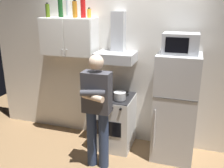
% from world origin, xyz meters
% --- Properties ---
extents(ground_plane, '(7.00, 7.00, 0.00)m').
position_xyz_m(ground_plane, '(0.00, 0.00, 0.00)').
color(ground_plane, olive).
extents(back_wall_tiled, '(4.80, 0.10, 2.70)m').
position_xyz_m(back_wall_tiled, '(0.00, 0.60, 1.35)').
color(back_wall_tiled, silver).
rests_on(back_wall_tiled, ground_plane).
extents(upper_cabinet, '(0.90, 0.37, 0.60)m').
position_xyz_m(upper_cabinet, '(-0.85, 0.37, 1.75)').
color(upper_cabinet, white).
extents(stove_oven, '(0.60, 0.62, 0.87)m').
position_xyz_m(stove_oven, '(-0.05, 0.25, 0.43)').
color(stove_oven, silver).
rests_on(stove_oven, ground_plane).
extents(range_hood, '(0.60, 0.44, 0.75)m').
position_xyz_m(range_hood, '(-0.05, 0.38, 1.60)').
color(range_hood, '#B7BABF').
extents(refrigerator, '(0.60, 0.62, 1.60)m').
position_xyz_m(refrigerator, '(0.90, 0.25, 0.80)').
color(refrigerator, silver).
rests_on(refrigerator, ground_plane).
extents(microwave, '(0.48, 0.37, 0.28)m').
position_xyz_m(microwave, '(0.90, 0.27, 1.74)').
color(microwave, '#B7BABF').
rests_on(microwave, refrigerator).
extents(person_standing, '(0.38, 0.33, 1.64)m').
position_xyz_m(person_standing, '(-0.10, -0.36, 0.90)').
color(person_standing, navy).
rests_on(person_standing, ground_plane).
extents(cooking_pot, '(0.29, 0.19, 0.12)m').
position_xyz_m(cooking_pot, '(0.08, 0.13, 0.93)').
color(cooking_pot, '#B7BABF').
rests_on(cooking_pot, stove_oven).
extents(bottle_spice_jar, '(0.06, 0.06, 0.15)m').
position_xyz_m(bottle_spice_jar, '(-0.49, 0.38, 2.12)').
color(bottle_spice_jar, gold).
rests_on(bottle_spice_jar, upper_cabinet).
extents(bottle_soda_red, '(0.08, 0.08, 0.29)m').
position_xyz_m(bottle_soda_red, '(-0.58, 0.36, 2.19)').
color(bottle_soda_red, red).
rests_on(bottle_soda_red, upper_cabinet).
extents(bottle_wine_green, '(0.07, 0.07, 0.31)m').
position_xyz_m(bottle_wine_green, '(-0.98, 0.39, 2.20)').
color(bottle_wine_green, '#19471E').
rests_on(bottle_wine_green, upper_cabinet).
extents(bottle_vodka_clear, '(0.07, 0.07, 0.29)m').
position_xyz_m(bottle_vodka_clear, '(-0.83, 0.37, 2.19)').
color(bottle_vodka_clear, silver).
rests_on(bottle_vodka_clear, upper_cabinet).
extents(bottle_liquor_amber, '(0.07, 0.07, 0.26)m').
position_xyz_m(bottle_liquor_amber, '(-0.71, 0.35, 2.17)').
color(bottle_liquor_amber, '#B7721E').
rests_on(bottle_liquor_amber, upper_cabinet).
extents(bottle_olive_oil, '(0.07, 0.07, 0.22)m').
position_xyz_m(bottle_olive_oil, '(-1.19, 0.34, 2.15)').
color(bottle_olive_oil, '#4C6B19').
rests_on(bottle_olive_oil, upper_cabinet).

